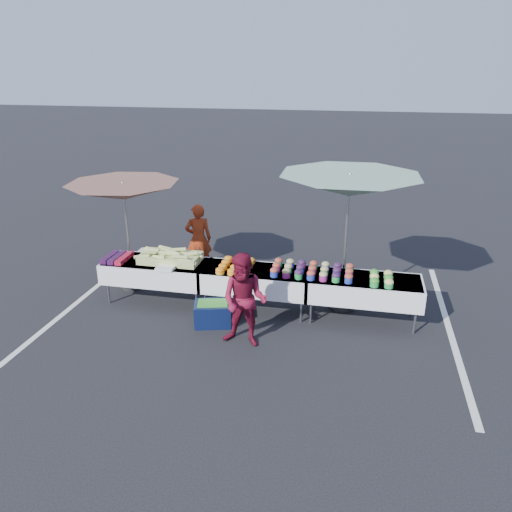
% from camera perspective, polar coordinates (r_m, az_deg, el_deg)
% --- Properties ---
extents(ground, '(80.00, 80.00, 0.00)m').
position_cam_1_polar(ground, '(8.75, 0.00, -6.12)').
color(ground, black).
extents(stripe_left, '(0.10, 5.00, 0.00)m').
position_cam_1_polar(stripe_left, '(9.85, -18.57, -4.02)').
color(stripe_left, silver).
rests_on(stripe_left, ground).
extents(stripe_right, '(0.10, 5.00, 0.00)m').
position_cam_1_polar(stripe_right, '(8.74, 21.18, -7.70)').
color(stripe_right, silver).
rests_on(stripe_right, ground).
extents(table_left, '(1.86, 0.81, 0.75)m').
position_cam_1_polar(table_left, '(9.01, -11.27, -1.61)').
color(table_left, white).
rests_on(table_left, ground).
extents(table_center, '(1.86, 0.81, 0.75)m').
position_cam_1_polar(table_center, '(8.50, 0.00, -2.62)').
color(table_center, white).
rests_on(table_center, ground).
extents(table_right, '(1.86, 0.81, 0.75)m').
position_cam_1_polar(table_right, '(8.34, 12.21, -3.60)').
color(table_right, white).
rests_on(table_right, ground).
extents(berry_punnets, '(0.40, 0.54, 0.08)m').
position_cam_1_polar(berry_punnets, '(9.18, -15.59, -0.18)').
color(berry_punnets, black).
rests_on(berry_punnets, table_left).
extents(corn_pile, '(1.16, 0.57, 0.26)m').
position_cam_1_polar(corn_pile, '(8.86, -9.77, -0.11)').
color(corn_pile, '#A2BB60').
rests_on(corn_pile, table_left).
extents(plastic_bags, '(0.30, 0.25, 0.05)m').
position_cam_1_polar(plastic_bags, '(8.58, -10.28, -1.36)').
color(plastic_bags, white).
rests_on(plastic_bags, table_left).
extents(carrot_bowls, '(0.55, 0.69, 0.11)m').
position_cam_1_polar(carrot_bowls, '(8.48, -2.33, -1.11)').
color(carrot_bowls, orange).
rests_on(carrot_bowls, table_center).
extents(potato_cups, '(1.34, 0.58, 0.16)m').
position_cam_1_polar(potato_cups, '(8.27, 6.45, -1.59)').
color(potato_cups, '#2335A4').
rests_on(potato_cups, table_right).
extents(bean_baskets, '(0.36, 0.50, 0.15)m').
position_cam_1_polar(bean_baskets, '(8.17, 14.15, -2.49)').
color(bean_baskets, green).
rests_on(bean_baskets, table_right).
extents(vendor, '(0.61, 0.51, 1.44)m').
position_cam_1_polar(vendor, '(10.07, -6.59, 1.96)').
color(vendor, '#9A2F11').
rests_on(vendor, ground).
extents(customer, '(0.77, 0.63, 1.46)m').
position_cam_1_polar(customer, '(7.41, -1.33, -5.11)').
color(customer, maroon).
rests_on(customer, ground).
extents(umbrella_left, '(2.43, 2.43, 2.06)m').
position_cam_1_polar(umbrella_left, '(9.25, -14.91, 7.08)').
color(umbrella_left, black).
rests_on(umbrella_left, ground).
extents(umbrella_right, '(3.03, 3.03, 2.39)m').
position_cam_1_polar(umbrella_right, '(8.22, 10.62, 7.82)').
color(umbrella_right, black).
rests_on(umbrella_right, ground).
extents(storage_bin, '(0.68, 0.57, 0.39)m').
position_cam_1_polar(storage_bin, '(8.23, -4.95, -6.50)').
color(storage_bin, '#0B1539').
rests_on(storage_bin, ground).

